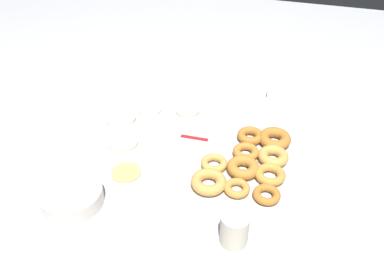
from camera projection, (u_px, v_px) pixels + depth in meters
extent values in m
plane|color=#B2B5BA|center=(178.00, 135.00, 1.47)|extent=(3.00, 3.00, 0.00)
cylinder|color=beige|center=(188.00, 111.00, 1.58)|extent=(0.09, 0.09, 0.01)
cylinder|color=silver|center=(150.00, 110.00, 1.58)|extent=(0.09, 0.09, 0.01)
cylinder|color=tan|center=(126.00, 172.00, 1.31)|extent=(0.10, 0.10, 0.01)
cylinder|color=beige|center=(123.00, 141.00, 1.43)|extent=(0.11, 0.11, 0.01)
cylinder|color=silver|center=(120.00, 118.00, 1.54)|extent=(0.12, 0.12, 0.01)
cube|color=silver|center=(244.00, 164.00, 1.34)|extent=(0.39, 0.29, 0.01)
torus|color=#AD6B28|center=(267.00, 195.00, 1.21)|extent=(0.08, 0.08, 0.02)
torus|color=#C68438|center=(270.00, 175.00, 1.28)|extent=(0.10, 0.10, 0.03)
torus|color=#D19347|center=(273.00, 156.00, 1.34)|extent=(0.10, 0.10, 0.03)
torus|color=#AD6B28|center=(275.00, 139.00, 1.41)|extent=(0.11, 0.11, 0.04)
torus|color=#C68438|center=(237.00, 188.00, 1.23)|extent=(0.08, 0.08, 0.02)
torus|color=#B7752D|center=(243.00, 167.00, 1.30)|extent=(0.10, 0.10, 0.03)
torus|color=#B7752D|center=(246.00, 152.00, 1.36)|extent=(0.09, 0.09, 0.03)
torus|color=#AD6B28|center=(250.00, 136.00, 1.43)|extent=(0.09, 0.09, 0.03)
torus|color=#D19347|center=(209.00, 182.00, 1.24)|extent=(0.11, 0.11, 0.03)
torus|color=#D19347|center=(214.00, 163.00, 1.32)|extent=(0.09, 0.09, 0.02)
cylinder|color=silver|center=(72.00, 196.00, 1.19)|extent=(0.18, 0.18, 0.05)
cube|color=white|center=(284.00, 91.00, 1.69)|extent=(0.13, 0.13, 0.02)
cube|color=white|center=(285.00, 87.00, 1.68)|extent=(0.13, 0.13, 0.02)
cylinder|color=beige|center=(234.00, 229.00, 1.07)|extent=(0.08, 0.08, 0.10)
cube|color=maroon|center=(199.00, 138.00, 1.45)|extent=(0.02, 0.14, 0.01)
cube|color=#BCBCC1|center=(167.00, 133.00, 1.47)|extent=(0.06, 0.11, 0.01)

